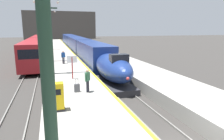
{
  "coord_description": "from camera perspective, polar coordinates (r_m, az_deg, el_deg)",
  "views": [
    {
      "loc": [
        -5.77,
        -7.02,
        5.61
      ],
      "look_at": [
        -0.42,
        10.55,
        1.8
      ],
      "focal_mm": 32.52,
      "sensor_mm": 36.0,
      "label": 1
    }
  ],
  "objects": [
    {
      "name": "platform_left",
      "position": [
        32.22,
        -13.68,
        2.3
      ],
      "size": [
        4.8,
        110.0,
        1.05
      ],
      "primitive_type": "cube",
      "color": "gray",
      "rests_on": "ground"
    },
    {
      "name": "platform_right",
      "position": [
        33.63,
        0.23,
        3.02
      ],
      "size": [
        4.8,
        110.0,
        1.05
      ],
      "primitive_type": "cube",
      "color": "gray",
      "rests_on": "ground"
    },
    {
      "name": "platform_left_safety_stripe",
      "position": [
        32.34,
        -9.69,
        3.45
      ],
      "size": [
        0.2,
        107.8,
        0.01
      ],
      "primitive_type": "cube",
      "color": "yellow",
      "rests_on": "platform_left"
    },
    {
      "name": "rail_main_left",
      "position": [
        35.32,
        -8.57,
        2.54
      ],
      "size": [
        0.08,
        110.0,
        0.12
      ],
      "primitive_type": "cube",
      "color": "slate",
      "rests_on": "ground"
    },
    {
      "name": "rail_main_right",
      "position": [
        35.56,
        -6.18,
        2.67
      ],
      "size": [
        0.08,
        110.0,
        0.12
      ],
      "primitive_type": "cube",
      "color": "slate",
      "rests_on": "ground"
    },
    {
      "name": "rail_secondary_left",
      "position": [
        35.09,
        -21.77,
        1.78
      ],
      "size": [
        0.08,
        110.0,
        0.12
      ],
      "primitive_type": "cube",
      "color": "slate",
      "rests_on": "ground"
    },
    {
      "name": "rail_secondary_right",
      "position": [
        34.99,
        -19.32,
        1.93
      ],
      "size": [
        0.08,
        110.0,
        0.12
      ],
      "primitive_type": "cube",
      "color": "slate",
      "rests_on": "ground"
    },
    {
      "name": "highspeed_train_main",
      "position": [
        43.33,
        -9.3,
        6.72
      ],
      "size": [
        2.92,
        57.83,
        3.6
      ],
      "color": "navy",
      "rests_on": "ground"
    },
    {
      "name": "regional_train_adjacent",
      "position": [
        42.37,
        -20.16,
        6.29
      ],
      "size": [
        2.85,
        36.6,
        3.8
      ],
      "color": "maroon",
      "rests_on": "ground"
    },
    {
      "name": "station_column_mid",
      "position": [
        21.11,
        -17.76,
        12.93
      ],
      "size": [
        4.0,
        0.68,
        8.58
      ],
      "color": "#1E3828",
      "rests_on": "platform_left"
    },
    {
      "name": "station_column_far",
      "position": [
        29.43,
        -17.64,
        12.77
      ],
      "size": [
        4.0,
        0.68,
        8.9
      ],
      "color": "#1E3828",
      "rests_on": "platform_left"
    },
    {
      "name": "station_column_distant",
      "position": [
        45.69,
        -17.51,
        12.21
      ],
      "size": [
        4.0,
        0.68,
        8.9
      ],
      "color": "#1E3828",
      "rests_on": "platform_left"
    },
    {
      "name": "passenger_near_edge",
      "position": [
        14.66,
        -6.9,
        -2.46
      ],
      "size": [
        0.41,
        0.45,
        1.69
      ],
      "color": "#23232D",
      "rests_on": "platform_left"
    },
    {
      "name": "passenger_mid_platform",
      "position": [
        27.04,
        -13.53,
        3.81
      ],
      "size": [
        0.52,
        0.37,
        1.69
      ],
      "color": "#23232D",
      "rests_on": "platform_left"
    },
    {
      "name": "rolling_suitcase",
      "position": [
        14.95,
        -9.82,
        -4.99
      ],
      "size": [
        0.4,
        0.22,
        0.98
      ],
      "color": "#4C4C51",
      "rests_on": "platform_left"
    },
    {
      "name": "ticket_machine_yellow",
      "position": [
        11.82,
        -15.1,
        -7.56
      ],
      "size": [
        0.76,
        0.62,
        1.6
      ],
      "color": "yellow",
      "rests_on": "platform_left"
    },
    {
      "name": "departure_info_board",
      "position": [
        18.69,
        -11.16,
        2.1
      ],
      "size": [
        0.9,
        0.1,
        2.12
      ],
      "color": "maroon",
      "rests_on": "platform_left"
    },
    {
      "name": "terminus_back_wall",
      "position": [
        109.18,
        -14.23,
        12.1
      ],
      "size": [
        36.0,
        2.0,
        14.0
      ],
      "primitive_type": "cube",
      "color": "#4C4742",
      "rests_on": "ground"
    }
  ]
}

